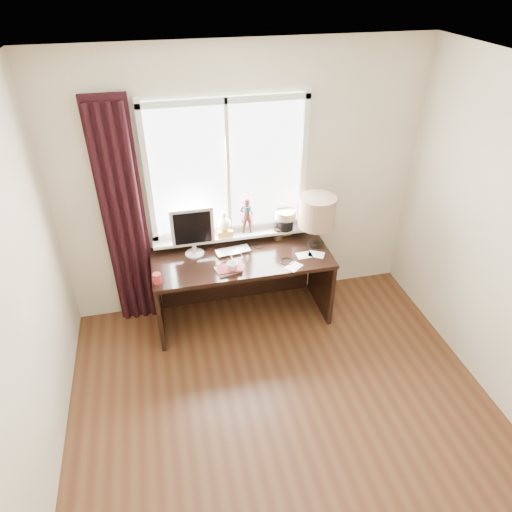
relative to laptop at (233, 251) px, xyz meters
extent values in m
cube|color=#53321A|center=(0.17, -1.73, -0.76)|extent=(3.50, 4.00, 0.00)
cube|color=white|center=(0.17, -1.73, 1.84)|extent=(3.50, 4.00, 0.00)
cube|color=#C0B58F|center=(0.17, 0.27, 0.54)|extent=(3.50, 0.00, 2.60)
imported|color=silver|center=(0.00, 0.00, 0.00)|extent=(0.36, 0.25, 0.03)
imported|color=white|center=(-0.06, -0.31, 0.04)|extent=(0.14, 0.14, 0.10)
cylinder|color=#A62228|center=(-0.73, -0.33, 0.04)|extent=(0.07, 0.07, 0.10)
cube|color=white|center=(0.02, 0.26, 0.74)|extent=(1.40, 0.02, 1.30)
cube|color=silver|center=(0.02, 0.23, 0.11)|extent=(1.50, 0.05, 0.05)
cube|color=silver|center=(0.02, 0.23, 1.36)|extent=(1.50, 0.05, 0.05)
cube|color=silver|center=(-0.71, 0.23, 0.74)|extent=(0.05, 0.05, 1.40)
cube|color=silver|center=(0.74, 0.23, 0.74)|extent=(0.05, 0.05, 1.40)
cube|color=silver|center=(0.02, 0.23, 0.74)|extent=(0.03, 0.05, 1.30)
cube|color=silver|center=(0.02, 0.18, 0.07)|extent=(1.52, 0.18, 0.03)
cylinder|color=maroon|center=(-0.42, 0.17, 0.20)|extent=(0.13, 0.13, 0.23)
cube|color=gold|center=(-0.05, 0.18, 0.12)|extent=(0.15, 0.12, 0.06)
sphere|color=beige|center=(-0.05, 0.18, 0.21)|extent=(0.13, 0.13, 0.13)
sphere|color=beige|center=(-0.05, 0.18, 0.31)|extent=(0.07, 0.07, 0.07)
imported|color=#5B2621|center=(0.18, 0.18, 0.27)|extent=(0.14, 0.10, 0.38)
cylinder|color=#1E4C51|center=(0.18, 0.17, 0.36)|extent=(0.09, 0.09, 0.05)
cylinder|color=black|center=(0.56, 0.16, 0.15)|extent=(0.16, 0.16, 0.12)
cylinder|color=#8C6B4C|center=(0.56, 0.16, 0.25)|extent=(0.20, 0.20, 0.08)
cube|color=black|center=(-0.96, 0.19, 0.36)|extent=(0.38, 0.05, 2.25)
cylinder|color=black|center=(-1.10, 0.16, 0.34)|extent=(0.06, 0.06, 2.20)
cylinder|color=black|center=(-1.01, 0.16, 0.34)|extent=(0.06, 0.06, 2.20)
cylinder|color=black|center=(-0.92, 0.16, 0.34)|extent=(0.06, 0.06, 2.20)
cylinder|color=black|center=(-0.83, 0.16, 0.34)|extent=(0.06, 0.06, 2.20)
cube|color=black|center=(0.07, -0.10, -0.03)|extent=(1.70, 0.70, 0.04)
cube|color=black|center=(-0.76, -0.10, -0.41)|extent=(0.04, 0.64, 0.71)
cube|color=black|center=(0.90, -0.10, -0.41)|extent=(0.04, 0.64, 0.71)
cube|color=black|center=(0.07, 0.24, -0.41)|extent=(1.60, 0.03, 0.71)
cylinder|color=beige|center=(-0.37, 0.05, -0.01)|extent=(0.18, 0.18, 0.01)
cylinder|color=beige|center=(-0.37, 0.05, 0.05)|extent=(0.04, 0.04, 0.10)
cube|color=beige|center=(-0.37, 0.05, 0.29)|extent=(0.40, 0.04, 0.38)
cube|color=black|center=(-0.37, 0.02, 0.29)|extent=(0.34, 0.01, 0.32)
cube|color=beige|center=(-0.10, -0.29, 0.00)|extent=(0.25, 0.20, 0.02)
cube|color=maroon|center=(-0.09, -0.30, 0.01)|extent=(0.22, 0.16, 0.01)
cylinder|color=black|center=(0.49, 0.14, 0.05)|extent=(0.09, 0.09, 0.12)
cylinder|color=black|center=(0.47, 0.15, 0.10)|extent=(0.01, 0.01, 0.22)
cylinder|color=black|center=(0.50, 0.13, 0.08)|extent=(0.01, 0.01, 0.19)
cylinder|color=black|center=(0.49, 0.16, 0.11)|extent=(0.01, 0.01, 0.25)
cylinder|color=black|center=(0.51, 0.15, 0.07)|extent=(0.01, 0.01, 0.17)
cube|color=gold|center=(0.59, 0.18, 0.05)|extent=(0.10, 0.03, 0.13)
cube|color=#996633|center=(0.59, 0.17, 0.05)|extent=(0.08, 0.02, 0.10)
cylinder|color=black|center=(0.81, -0.05, 0.00)|extent=(0.14, 0.14, 0.03)
cylinder|color=black|center=(0.81, -0.05, 0.13)|extent=(0.03, 0.03, 0.22)
cylinder|color=tan|center=(0.81, -0.05, 0.36)|extent=(0.35, 0.35, 0.30)
cube|color=white|center=(0.65, -0.21, -0.01)|extent=(0.15, 0.11, 0.00)
cube|color=white|center=(0.77, -0.22, -0.01)|extent=(0.18, 0.17, 0.00)
cube|color=white|center=(0.50, -0.37, -0.01)|extent=(0.19, 0.18, 0.00)
torus|color=black|center=(0.46, -0.27, -0.01)|extent=(0.14, 0.14, 0.01)
torus|color=black|center=(0.27, 0.06, -0.01)|extent=(0.14, 0.14, 0.01)
torus|color=black|center=(0.11, 0.08, -0.01)|extent=(0.13, 0.13, 0.01)
camera|label=1|loc=(-0.61, -3.63, 2.41)|focal=32.00mm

